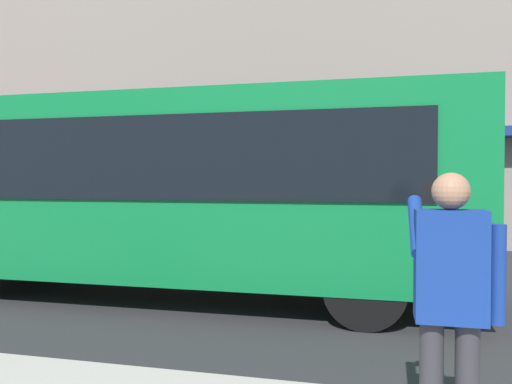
# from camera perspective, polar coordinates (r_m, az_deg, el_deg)

# --- Properties ---
(ground_plane) EXTENTS (60.00, 60.00, 0.00)m
(ground_plane) POSITION_cam_1_polar(r_m,az_deg,el_deg) (7.77, 11.12, -12.12)
(ground_plane) COLOR #2B2B2D
(building_facade_far) EXTENTS (28.00, 1.55, 12.00)m
(building_facade_far) POSITION_cam_1_polar(r_m,az_deg,el_deg) (14.94, 12.57, 17.57)
(building_facade_far) COLOR gray
(building_facade_far) RESTS_ON ground_plane
(red_bus) EXTENTS (9.05, 2.54, 3.08)m
(red_bus) POSITION_cam_1_polar(r_m,az_deg,el_deg) (7.93, -9.87, 0.45)
(red_bus) COLOR #0F7238
(red_bus) RESTS_ON ground_plane
(pedestrian_photographer) EXTENTS (0.53, 0.52, 1.70)m
(pedestrian_photographer) POSITION_cam_1_polar(r_m,az_deg,el_deg) (3.24, 21.19, -10.55)
(pedestrian_photographer) COLOR #2D2D33
(pedestrian_photographer) RESTS_ON sidewalk_curb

